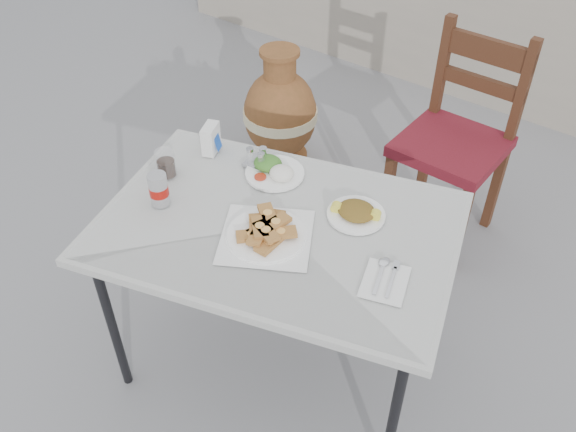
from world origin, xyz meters
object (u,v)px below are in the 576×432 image
Objects in this scene: salad_rice_plate at (274,170)px; cola_glass at (166,165)px; pide_plate at (266,231)px; chair at (456,139)px; salad_chopped_plate at (356,212)px; soda_can at (159,189)px; terracotta_urn at (280,115)px; cafe_table at (278,235)px; napkin_holder at (211,139)px; condiment_caddy at (259,160)px.

salad_rice_plate is 2.13× the size of cola_glass.
chair is at bearing 83.38° from pide_plate.
soda_can is at bearing -148.77° from salad_chopped_plate.
salad_chopped_plate is at bearing 18.15° from cola_glass.
salad_rice_plate is at bearing -53.28° from terracotta_urn.
terracotta_urn is (-1.05, 0.91, -0.43)m from salad_chopped_plate.
cola_glass is (-0.33, -0.25, 0.03)m from salad_rice_plate.
salad_chopped_plate is (0.20, 0.20, 0.07)m from cafe_table.
chair reaches higher than napkin_holder.
cola_glass is 0.92× the size of napkin_holder.
cola_glass is at bearing -142.40° from salad_rice_plate.
chair is at bearing 61.18° from cola_glass.
soda_can is (-0.41, -0.17, 0.12)m from cafe_table.
salad_chopped_plate is at bearing 31.23° from soda_can.
soda_can is 1.08× the size of napkin_holder.
terracotta_urn is (-0.34, 1.14, -0.46)m from cola_glass.
cafe_table is 0.52m from cola_glass.
salad_rice_plate is (-0.19, 0.22, 0.07)m from cafe_table.
salad_rice_plate is 1.96× the size of napkin_holder.
salad_rice_plate is 0.38m from salad_chopped_plate.
pide_plate is 3.91× the size of cola_glass.
cafe_table is 0.29m from salad_chopped_plate.
soda_can is at bearing -167.88° from pide_plate.
salad_rice_plate is 0.45m from soda_can.
soda_can reaches higher than cafe_table.
salad_chopped_plate is 1.01m from chair.
napkin_holder is 0.22m from condiment_caddy.
cafe_table is at bearing -96.57° from chair.
pide_plate is at bearing -47.42° from condiment_caddy.
salad_chopped_plate is (0.38, -0.02, -0.00)m from salad_rice_plate.
chair is (0.57, 1.35, -0.28)m from soda_can.
terracotta_urn is (-0.66, 0.89, -0.43)m from salad_rice_plate.
napkin_holder is at bearing -169.96° from condiment_caddy.
napkin_holder is at bearing -174.47° from salad_rice_plate.
salad_chopped_plate is 1.78× the size of napkin_holder.
terracotta_urn is (-1.01, -0.08, -0.20)m from chair.
soda_can is at bearing -52.15° from cola_glass.
cafe_table is 6.25× the size of salad_rice_plate.
soda_can is (-0.42, -0.09, 0.03)m from pide_plate.
pide_plate is at bearing -51.14° from napkin_holder.
chair is at bearing 4.47° from terracotta_urn.
chair reaches higher than cafe_table.
salad_chopped_plate is at bearing 56.13° from pide_plate.
cola_glass is (-0.52, 0.04, 0.02)m from pide_plate.
soda_can is 0.36m from napkin_holder.
terracotta_urn is (-0.58, 0.88, -0.44)m from condiment_caddy.
napkin_holder is 0.16× the size of terracotta_urn.
salad_chopped_plate is 0.68m from napkin_holder.
pide_plate is 0.33m from salad_chopped_plate.
cafe_table is at bearing -49.62° from salad_rice_plate.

